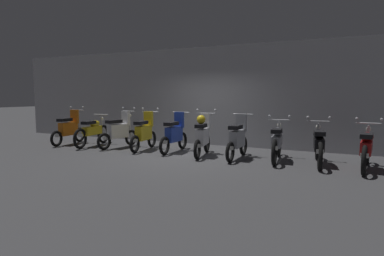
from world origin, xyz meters
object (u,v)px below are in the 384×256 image
(motorbike_slot_4, at_px, (175,134))
(motorbike_slot_5, at_px, (203,135))
(motorbike_slot_2, at_px, (119,131))
(motorbike_slot_9, at_px, (366,148))
(motorbike_slot_0, at_px, (69,129))
(motorbike_slot_1, at_px, (93,131))
(motorbike_slot_7, at_px, (277,142))
(motorbike_slot_8, at_px, (319,145))
(motorbike_slot_3, at_px, (144,133))
(motorbike_slot_6, at_px, (238,139))

(motorbike_slot_4, distance_m, motorbike_slot_5, 1.02)
(motorbike_slot_2, relative_size, motorbike_slot_9, 0.86)
(motorbike_slot_9, bearing_deg, motorbike_slot_0, 179.65)
(motorbike_slot_2, relative_size, motorbike_slot_5, 1.00)
(motorbike_slot_1, bearing_deg, motorbike_slot_7, 0.80)
(motorbike_slot_0, relative_size, motorbike_slot_8, 0.86)
(motorbike_slot_3, distance_m, motorbike_slot_8, 5.02)
(motorbike_slot_0, height_order, motorbike_slot_7, motorbike_slot_0)
(motorbike_slot_1, height_order, motorbike_slot_7, motorbike_slot_7)
(motorbike_slot_2, bearing_deg, motorbike_slot_7, -0.05)
(motorbike_slot_4, relative_size, motorbike_slot_8, 0.86)
(motorbike_slot_8, bearing_deg, motorbike_slot_1, -179.88)
(motorbike_slot_6, relative_size, motorbike_slot_7, 0.86)
(motorbike_slot_8, bearing_deg, motorbike_slot_2, 179.30)
(motorbike_slot_0, height_order, motorbike_slot_5, same)
(motorbike_slot_0, relative_size, motorbike_slot_6, 1.00)
(motorbike_slot_4, height_order, motorbike_slot_9, motorbike_slot_4)
(motorbike_slot_6, xyz_separation_m, motorbike_slot_9, (3.01, -0.04, -0.03))
(motorbike_slot_4, height_order, motorbike_slot_7, motorbike_slot_4)
(motorbike_slot_6, xyz_separation_m, motorbike_slot_8, (2.00, 0.08, -0.03))
(motorbike_slot_5, bearing_deg, motorbike_slot_6, 0.78)
(motorbike_slot_0, xyz_separation_m, motorbike_slot_4, (4.02, 0.19, -0.00))
(motorbike_slot_4, relative_size, motorbike_slot_5, 1.01)
(motorbike_slot_4, bearing_deg, motorbike_slot_1, -177.33)
(motorbike_slot_7, bearing_deg, motorbike_slot_1, -179.20)
(motorbike_slot_1, relative_size, motorbike_slot_8, 1.00)
(motorbike_slot_0, height_order, motorbike_slot_2, same)
(motorbike_slot_6, distance_m, motorbike_slot_7, 1.01)
(motorbike_slot_3, height_order, motorbike_slot_8, motorbike_slot_3)
(motorbike_slot_5, distance_m, motorbike_slot_9, 4.02)
(motorbike_slot_5, bearing_deg, motorbike_slot_2, 176.84)
(motorbike_slot_1, distance_m, motorbike_slot_2, 1.02)
(motorbike_slot_1, bearing_deg, motorbike_slot_2, 4.96)
(motorbike_slot_9, bearing_deg, motorbike_slot_4, 177.23)
(motorbike_slot_3, xyz_separation_m, motorbike_slot_7, (4.02, 0.04, -0.04))
(motorbike_slot_8, bearing_deg, motorbike_slot_3, 179.63)
(motorbike_slot_0, bearing_deg, motorbike_slot_9, -0.35)
(motorbike_slot_0, height_order, motorbike_slot_3, same)
(motorbike_slot_4, relative_size, motorbike_slot_6, 1.00)
(motorbike_slot_6, xyz_separation_m, motorbike_slot_7, (1.00, 0.15, -0.03))
(motorbike_slot_6, distance_m, motorbike_slot_9, 3.01)
(motorbike_slot_0, relative_size, motorbike_slot_1, 0.86)
(motorbike_slot_1, xyz_separation_m, motorbike_slot_6, (5.02, -0.06, 0.03))
(motorbike_slot_4, bearing_deg, motorbike_slot_7, -1.07)
(motorbike_slot_1, relative_size, motorbike_slot_9, 1.00)
(motorbike_slot_2, xyz_separation_m, motorbike_slot_9, (7.02, -0.19, -0.04))
(motorbike_slot_7, height_order, motorbike_slot_8, same)
(motorbike_slot_6, bearing_deg, motorbike_slot_2, 177.83)
(motorbike_slot_7, bearing_deg, motorbike_slot_0, -178.93)
(motorbike_slot_2, distance_m, motorbike_slot_5, 3.00)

